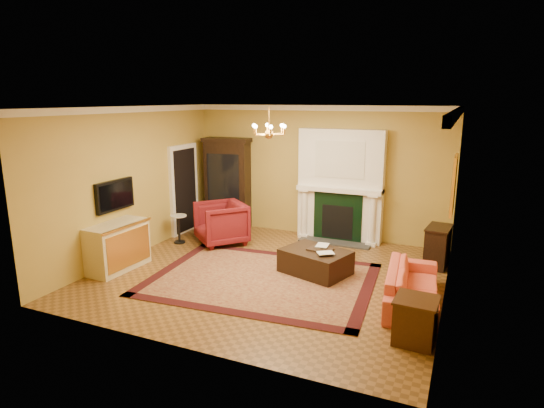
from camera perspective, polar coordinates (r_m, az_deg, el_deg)
The scene contains 26 objects.
floor at distance 8.44m, azimuth -0.36°, elevation -8.86°, with size 6.00×5.50×0.02m, color brown.
ceiling at distance 7.83m, azimuth -0.39°, elevation 12.10°, with size 6.00×5.50×0.02m, color white.
wall_back at distance 10.54m, azimuth 5.73°, elevation 4.06°, with size 6.00×0.02×3.00m, color #B79A41.
wall_front at distance 5.66m, azimuth -11.78°, elevation -4.10°, with size 6.00×0.02×3.00m, color #B79A41.
wall_left at distance 9.60m, azimuth -17.06°, elevation 2.65°, with size 0.02×5.50×3.00m, color #B79A41.
wall_right at distance 7.34m, azimuth 21.64°, elevation -0.80°, with size 0.02×5.50×3.00m, color #B79A41.
fireplace at distance 10.25m, azimuth 8.56°, elevation 1.99°, with size 1.90×0.70×2.50m.
crown_molding at distance 8.71m, azimuth 2.22°, elevation 11.74°, with size 6.00×5.50×0.12m.
doorway at distance 10.97m, azimuth -10.95°, elevation 1.83°, with size 0.08×1.05×2.10m.
tv_panel at distance 9.14m, azimuth -19.11°, elevation 1.04°, with size 0.09×0.95×0.58m.
gilt_mirror at distance 8.69m, azimuth 21.83°, elevation 2.24°, with size 0.06×0.76×1.05m.
chandelier at distance 7.84m, azimuth -0.38°, elevation 9.17°, with size 0.63×0.55×0.53m.
oriental_rug at distance 8.20m, azimuth -1.30°, elevation -9.40°, with size 3.87×2.90×0.02m, color #4F1411.
china_cabinet at distance 11.24m, azimuth -5.53°, elevation 2.37°, with size 1.06×0.48×2.12m, color black.
wingback_armchair at distance 10.07m, azimuth -6.42°, elevation -2.16°, with size 0.99×0.93×1.02m, color maroon.
pedestal_table at distance 10.29m, azimuth -11.61°, elevation -2.83°, with size 0.36×0.36×0.64m.
commode at distance 9.02m, azimuth -18.88°, elevation -5.05°, with size 0.56×1.19×0.89m, color beige.
coral_sofa at distance 7.52m, azimuth 17.25°, elevation -9.10°, with size 1.95×0.57×0.76m, color #E35A48.
end_table at distance 6.43m, azimuth 17.52°, elevation -13.90°, with size 0.51×0.51×0.59m, color #351D0E.
console_table at distance 9.26m, azimuth 20.07°, elevation -5.12°, with size 0.39×0.68×0.75m, color black.
leather_ottoman at distance 8.43m, azimuth 5.47°, elevation -7.19°, with size 1.16×0.84×0.43m, color black.
ottoman_tray at distance 8.37m, azimuth 6.08°, elevation -5.68°, with size 0.42×0.33×0.03m, color black.
book_a at distance 8.47m, azimuth 5.61°, elevation -4.29°, with size 0.22×0.03×0.30m, color gray.
book_b at distance 8.16m, azimuth 6.55°, elevation -5.03°, with size 0.21×0.02×0.28m, color gray.
topiary_left at distance 10.37m, azimuth 4.70°, elevation 3.75°, with size 0.16×0.16×0.43m.
topiary_right at distance 10.04m, azimuth 11.58°, elevation 3.18°, with size 0.16×0.16×0.42m.
Camera 1 is at (3.17, -7.15, 3.15)m, focal length 30.00 mm.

